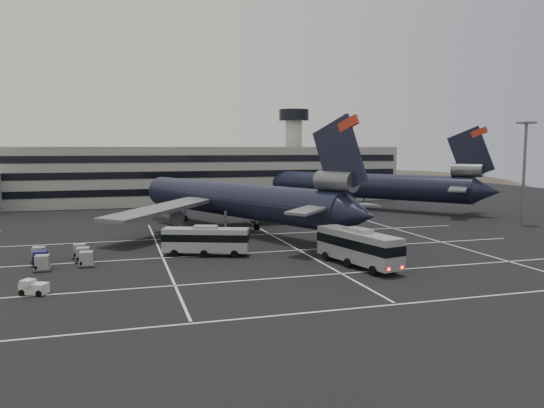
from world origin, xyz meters
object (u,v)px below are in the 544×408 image
at_px(trijet_main, 236,199).
at_px(uld_cluster, 62,257).
at_px(bus_far, 206,239).
at_px(bus_near, 358,246).

relative_size(trijet_main, uld_cluster, 6.17).
bearing_deg(bus_far, uld_cluster, 110.02).
xyz_separation_m(trijet_main, bus_near, (7.77, -29.87, -2.80)).
bearing_deg(bus_far, bus_near, -105.11).
distance_m(trijet_main, bus_near, 30.99).
relative_size(bus_far, uld_cluster, 1.26).
relative_size(trijet_main, bus_near, 4.19).
xyz_separation_m(trijet_main, bus_far, (-8.10, -18.66, -3.14)).
height_order(bus_far, uld_cluster, bus_far).
distance_m(bus_near, uld_cluster, 34.91).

